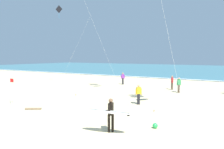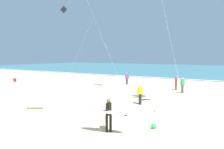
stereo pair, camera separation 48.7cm
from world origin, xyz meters
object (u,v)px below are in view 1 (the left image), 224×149
(bystander_green_top, at_px, (179,85))
(bystander_red_top, at_px, (172,83))
(bystander_purple_top, at_px, (123,78))
(bystander_yellow_top, at_px, (139,94))
(lifeguard_flag, at_px, (11,88))
(beach_ball, at_px, (155,126))
(kite_diamond_charcoal_far, at_px, (60,13))
(surfer_lead, at_px, (110,112))
(driftwood_log, at_px, (33,109))

(bystander_green_top, xyz_separation_m, bystander_red_top, (-1.20, 1.71, 0.00))
(bystander_green_top, height_order, bystander_purple_top, same)
(bystander_yellow_top, xyz_separation_m, lifeguard_flag, (-8.67, -5.15, 0.45))
(bystander_green_top, relative_size, beach_ball, 5.68)
(kite_diamond_charcoal_far, bearing_deg, lifeguard_flag, -62.63)
(bystander_yellow_top, distance_m, beach_ball, 5.96)
(surfer_lead, height_order, bystander_purple_top, surfer_lead)
(bystander_green_top, relative_size, bystander_purple_top, 1.00)
(beach_ball, xyz_separation_m, driftwood_log, (-8.92, -0.52, -0.07))
(kite_diamond_charcoal_far, height_order, bystander_green_top, kite_diamond_charcoal_far)
(bystander_green_top, xyz_separation_m, bystander_yellow_top, (-1.17, -7.39, 0.00))
(lifeguard_flag, bearing_deg, driftwood_log, -6.48)
(bystander_red_top, bearing_deg, surfer_lead, -84.24)
(kite_diamond_charcoal_far, xyz_separation_m, bystander_yellow_top, (15.02, -7.13, -8.84))
(bystander_green_top, height_order, driftwood_log, bystander_green_top)
(beach_ball, bearing_deg, bystander_purple_top, 123.82)
(bystander_purple_top, distance_m, bystander_red_top, 7.15)
(surfer_lead, bearing_deg, beach_ball, 48.62)
(kite_diamond_charcoal_far, xyz_separation_m, lifeguard_flag, (6.35, -12.27, -8.39))
(bystander_red_top, bearing_deg, bystander_purple_top, 169.61)
(bystander_purple_top, relative_size, driftwood_log, 1.39)
(kite_diamond_charcoal_far, height_order, lifeguard_flag, kite_diamond_charcoal_far)
(bystander_green_top, bearing_deg, beach_ball, -80.55)
(surfer_lead, distance_m, lifeguard_flag, 10.39)
(kite_diamond_charcoal_far, distance_m, bystander_green_top, 18.46)
(surfer_lead, xyz_separation_m, bystander_red_top, (-1.61, 15.94, -0.24))
(bystander_green_top, xyz_separation_m, beach_ball, (2.06, -12.36, -0.67))
(bystander_green_top, xyz_separation_m, lifeguard_flag, (-9.84, -12.54, 0.45))
(beach_ball, distance_m, driftwood_log, 8.94)
(surfer_lead, distance_m, bystander_yellow_top, 7.03)
(bystander_purple_top, height_order, beach_ball, bystander_purple_top)
(bystander_yellow_top, relative_size, lifeguard_flag, 0.76)
(surfer_lead, bearing_deg, lifeguard_flag, 170.60)
(surfer_lead, relative_size, bystander_yellow_top, 1.49)
(surfer_lead, height_order, bystander_green_top, surfer_lead)
(lifeguard_flag, bearing_deg, surfer_lead, -9.40)
(bystander_red_top, height_order, driftwood_log, bystander_red_top)
(kite_diamond_charcoal_far, height_order, bystander_red_top, kite_diamond_charcoal_far)
(surfer_lead, xyz_separation_m, driftwood_log, (-7.27, 1.36, -0.98))
(surfer_lead, distance_m, beach_ball, 2.66)
(kite_diamond_charcoal_far, relative_size, bystander_yellow_top, 6.73)
(bystander_yellow_top, bearing_deg, beach_ball, -56.93)
(lifeguard_flag, bearing_deg, bystander_red_top, 58.77)
(bystander_green_top, height_order, bystander_red_top, same)
(bystander_green_top, distance_m, bystander_yellow_top, 7.49)
(beach_ball, bearing_deg, bystander_yellow_top, 123.07)
(bystander_red_top, bearing_deg, lifeguard_flag, -121.23)
(bystander_purple_top, bearing_deg, bystander_green_top, -20.02)
(bystander_purple_top, bearing_deg, driftwood_log, -85.08)
(kite_diamond_charcoal_far, distance_m, bystander_purple_top, 12.34)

